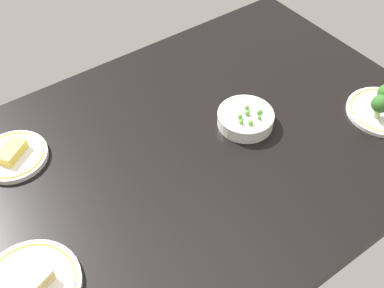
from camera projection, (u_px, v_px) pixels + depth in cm
name	position (u px, v px, depth cm)	size (l,w,h in cm)	color
dining_table	(192.00, 154.00, 126.42)	(139.04, 92.83, 4.00)	black
plate_sandwich	(29.00, 285.00, 97.45)	(21.69, 21.69, 4.61)	white
plate_cheese	(13.00, 155.00, 121.89)	(17.75, 17.75, 4.06)	white
plate_broccoli	(383.00, 108.00, 132.64)	(20.34, 20.34, 8.60)	white
bowl_peas	(246.00, 118.00, 129.79)	(15.78, 15.78, 5.15)	white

